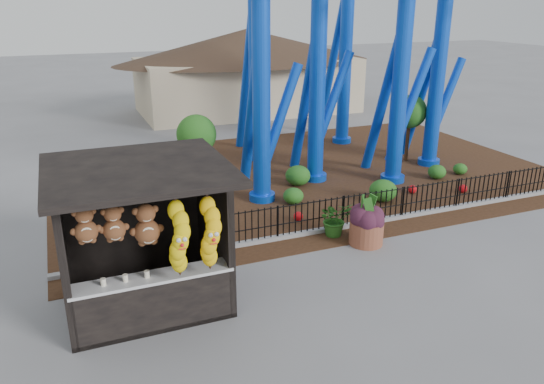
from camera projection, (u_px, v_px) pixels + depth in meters
name	position (u px, v px, depth m)	size (l,w,h in m)	color
ground	(297.00, 301.00, 11.46)	(120.00, 120.00, 0.00)	slate
mulch_bed	(305.00, 173.00, 19.84)	(18.00, 12.00, 0.02)	#331E11
curb	(379.00, 221.00, 15.47)	(18.00, 0.18, 0.12)	gray
prize_booth	(145.00, 243.00, 10.67)	(3.50, 3.40, 3.12)	black
picket_fence	(406.00, 202.00, 15.63)	(12.20, 0.06, 1.00)	black
terracotta_planter	(366.00, 233.00, 14.04)	(0.90, 0.90, 0.64)	brown
planter_foliage	(368.00, 210.00, 13.82)	(0.70, 0.70, 0.64)	#351525
potted_plant	(335.00, 219.00, 14.48)	(0.89, 0.78, 0.99)	#195318
landscaping	(357.00, 183.00, 17.82)	(7.81, 3.68, 0.71)	#215619
pavilion	(247.00, 57.00, 29.94)	(15.00, 15.00, 4.80)	#BFAD8C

